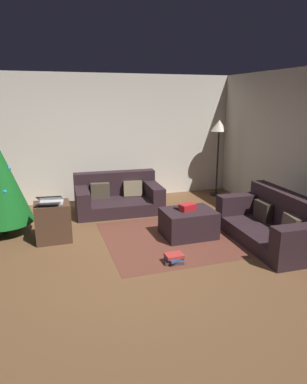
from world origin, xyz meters
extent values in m
plane|color=brown|center=(0.00, 0.00, 0.00)|extent=(6.40, 6.40, 0.00)
cube|color=silver|center=(0.00, 3.14, 1.30)|extent=(6.40, 0.12, 2.60)
cube|color=#2D1E23|center=(0.33, 2.15, 0.12)|extent=(1.65, 1.07, 0.23)
cube|color=#2D1E23|center=(0.35, 2.53, 0.47)|extent=(1.62, 0.31, 0.47)
cube|color=#2D1E23|center=(1.01, 2.12, 0.37)|extent=(0.28, 1.01, 0.26)
cube|color=#2D1E23|center=(-0.35, 2.18, 0.37)|extent=(0.28, 1.01, 0.26)
cube|color=#8C7A5B|center=(0.66, 2.31, 0.38)|extent=(0.38, 0.21, 0.31)
cube|color=brown|center=(0.02, 2.34, 0.38)|extent=(0.37, 0.17, 0.30)
cube|color=#2D1E23|center=(2.15, -0.02, 0.11)|extent=(0.95, 1.80, 0.22)
cube|color=#2D1E23|center=(2.47, -0.03, 0.48)|extent=(0.31, 1.78, 0.52)
cube|color=#2D1E23|center=(2.12, -0.79, 0.38)|extent=(0.90, 0.27, 0.32)
cube|color=#2D1E23|center=(2.18, 0.74, 0.38)|extent=(0.90, 0.27, 0.32)
cube|color=brown|center=(2.26, -0.38, 0.37)|extent=(0.20, 0.38, 0.31)
cube|color=#372D24|center=(2.29, 0.33, 0.37)|extent=(0.13, 0.36, 0.30)
cube|color=#2D1E23|center=(1.10, 0.58, 0.21)|extent=(0.80, 0.62, 0.43)
cube|color=red|center=(1.09, 0.59, 0.48)|extent=(0.28, 0.22, 0.10)
cube|color=black|center=(0.97, 0.67, 0.44)|extent=(0.13, 0.16, 0.02)
cylinder|color=brown|center=(-1.67, 1.64, 0.09)|extent=(0.10, 0.10, 0.18)
sphere|color=#2699E5|center=(-1.51, 1.64, 1.05)|extent=(0.07, 0.07, 0.07)
sphere|color=yellow|center=(-1.44, 1.41, 0.49)|extent=(0.05, 0.05, 0.05)
sphere|color=#2699E5|center=(-1.58, 1.39, 0.74)|extent=(0.06, 0.06, 0.06)
sphere|color=red|center=(-1.64, 1.76, 1.18)|extent=(0.05, 0.05, 0.05)
cube|color=#4C3323|center=(-0.92, 1.06, 0.30)|extent=(0.52, 0.44, 0.59)
cube|color=silver|center=(-0.92, 1.06, 0.60)|extent=(0.37, 0.29, 0.02)
cube|color=black|center=(-0.94, 0.89, 0.73)|extent=(0.37, 0.28, 0.11)
cube|color=#4C423D|center=(0.55, -0.24, 0.03)|extent=(0.27, 0.19, 0.05)
cube|color=#2D5193|center=(0.55, -0.23, 0.07)|extent=(0.24, 0.23, 0.04)
cube|color=#B7332D|center=(0.56, -0.22, 0.11)|extent=(0.23, 0.18, 0.04)
cylinder|color=black|center=(2.67, 2.59, 0.01)|extent=(0.28, 0.28, 0.02)
cylinder|color=black|center=(2.67, 2.59, 0.71)|extent=(0.04, 0.04, 1.43)
cone|color=beige|center=(2.67, 2.59, 1.55)|extent=(0.36, 0.36, 0.24)
cube|color=brown|center=(1.10, 0.58, 0.00)|extent=(2.60, 2.00, 0.01)
camera|label=1|loc=(-0.99, -4.10, 2.11)|focal=32.30mm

